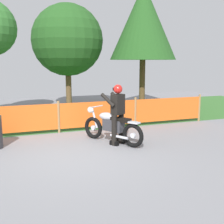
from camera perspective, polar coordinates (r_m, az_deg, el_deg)
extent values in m
cube|color=gray|center=(7.26, -7.34, -8.66)|extent=(24.00, 24.00, 0.02)
cube|color=#386B2D|center=(12.63, -12.92, -0.66)|extent=(24.00, 6.37, 0.01)
cylinder|color=#997547|center=(9.43, -10.64, -0.99)|extent=(0.08, 0.08, 1.05)
cylinder|color=#997547|center=(10.21, 4.70, 0.01)|extent=(0.08, 0.08, 1.05)
cylinder|color=#997547|center=(11.61, 17.09, 0.82)|extent=(0.08, 0.08, 1.05)
cube|color=orange|center=(9.31, -18.99, -1.39)|extent=(2.66, 0.02, 0.85)
cube|color=orange|center=(9.73, -2.66, -0.36)|extent=(2.66, 0.02, 0.85)
cube|color=orange|center=(10.84, 11.30, 0.55)|extent=(2.66, 0.02, 0.85)
cylinder|color=brown|center=(14.41, -8.69, 5.03)|extent=(0.28, 0.28, 2.11)
sphere|color=#23511E|center=(14.39, -8.94, 14.06)|extent=(3.46, 3.46, 3.46)
cylinder|color=brown|center=(14.02, 6.06, 5.51)|extent=(0.28, 0.28, 2.39)
cone|color=#23511E|center=(14.09, 6.29, 17.52)|extent=(3.15, 3.15, 3.50)
torus|color=black|center=(8.64, -3.78, -3.17)|extent=(0.45, 0.63, 0.67)
cylinder|color=silver|center=(8.64, -3.78, -3.17)|extent=(0.13, 0.16, 0.15)
torus|color=black|center=(7.75, 4.22, -4.72)|extent=(0.45, 0.63, 0.67)
cylinder|color=silver|center=(7.75, 4.22, -4.72)|extent=(0.13, 0.16, 0.15)
cube|color=#38383D|center=(8.10, 0.29, -2.68)|extent=(0.54, 0.66, 0.33)
ellipsoid|color=#B7B7C1|center=(8.20, -1.02, -0.89)|extent=(0.50, 0.59, 0.23)
cube|color=black|center=(7.90, 1.77, -1.55)|extent=(0.50, 0.62, 0.10)
cube|color=silver|center=(7.67, 4.26, -2.09)|extent=(0.34, 0.41, 0.04)
cylinder|color=silver|center=(8.53, -3.50, -1.26)|extent=(0.18, 0.24, 0.59)
sphere|color=white|center=(8.60, -4.34, 0.45)|extent=(0.26, 0.26, 0.19)
cylinder|color=silver|center=(8.44, -3.31, 1.06)|extent=(0.55, 0.35, 0.03)
cylinder|color=silver|center=(7.86, 1.41, -4.99)|extent=(0.36, 0.53, 0.07)
cylinder|color=black|center=(7.90, 0.45, -3.68)|extent=(0.21, 0.21, 0.86)
cube|color=black|center=(8.00, 0.45, -6.26)|extent=(0.23, 0.28, 0.12)
cylinder|color=black|center=(8.15, 1.85, -3.26)|extent=(0.21, 0.21, 0.86)
cube|color=black|center=(8.24, 1.83, -5.76)|extent=(0.23, 0.28, 0.12)
cube|color=black|center=(7.89, 1.18, 1.55)|extent=(0.43, 0.39, 0.56)
cylinder|color=black|center=(7.81, -0.85, 2.38)|extent=(0.34, 0.46, 0.38)
cylinder|color=black|center=(8.15, 1.12, 2.70)|extent=(0.34, 0.46, 0.38)
sphere|color=red|center=(7.84, 1.19, 4.62)|extent=(0.34, 0.34, 0.25)
cube|color=black|center=(7.90, 0.61, 4.67)|extent=(0.17, 0.12, 0.08)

